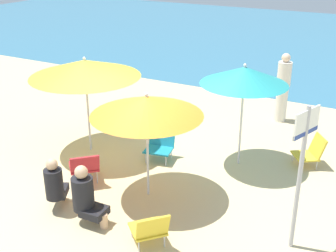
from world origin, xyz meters
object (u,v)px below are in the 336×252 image
Objects in this scene: beach_chair_b at (150,229)px; beach_chair_d at (160,145)px; umbrella_orange at (147,106)px; beach_chair_a at (311,151)px; umbrella_teal at (244,76)px; warning_sign at (302,158)px; person_b at (55,184)px; beach_chair_c at (84,166)px; umbrella_yellow at (85,68)px; person_c at (283,88)px; person_a at (86,196)px.

beach_chair_d is at bearing -21.72° from beach_chair_b.
umbrella_orange reaches higher than beach_chair_a.
umbrella_teal is 0.94× the size of warning_sign.
person_b is at bearing 38.76° from beach_chair_b.
beach_chair_c is at bearing -137.33° from umbrella_teal.
umbrella_yellow is 3.58× the size of beach_chair_d.
umbrella_teal reaches higher than person_c.
person_c is (1.53, 3.07, 0.52)m from beach_chair_d.
person_a reaches higher than person_b.
beach_chair_d is 0.64× the size of person_b.
umbrella_orange reaches higher than beach_chair_c.
person_c is at bearing 48.65° from umbrella_yellow.
beach_chair_b is (-1.45, -3.52, 0.01)m from beach_chair_a.
umbrella_teal is 3.23m from beach_chair_c.
person_a is at bearing -9.39° from beach_chair_d.
beach_chair_d is at bearing 172.47° from warning_sign.
umbrella_yellow is 3.65m from beach_chair_b.
person_a is (-0.40, -1.13, -1.12)m from umbrella_orange.
beach_chair_b reaches higher than beach_chair_a.
umbrella_yellow is 1.08× the size of umbrella_teal.
beach_chair_a is at bearing -70.31° from beach_chair_b.
person_a is (-1.35, -2.90, -1.28)m from umbrella_teal.
umbrella_yellow is at bearing -175.59° from warning_sign.
beach_chair_b is 5.52m from person_c.
umbrella_yellow is at bearing 99.39° from person_c.
umbrella_yellow reaches higher than umbrella_orange.
beach_chair_b is 0.34× the size of warning_sign.
warning_sign is at bearing -5.36° from umbrella_orange.
beach_chair_b is 2.69m from beach_chair_d.
umbrella_teal is 3.45m from person_a.
person_c is at bearing 76.06° from umbrella_orange.
beach_chair_c is 3.78m from warning_sign.
umbrella_orange reaches higher than beach_chair_b.
warning_sign reaches higher than person_b.
person_b is 5.79m from person_c.
warning_sign is (1.73, 0.95, 1.08)m from beach_chair_b.
beach_chair_c is at bearing -56.57° from umbrella_yellow.
beach_chair_d is 0.37× the size of person_c.
umbrella_teal is 3.30× the size of beach_chair_d.
beach_chair_b is (2.64, -2.10, -1.41)m from umbrella_yellow.
warning_sign is (2.92, -1.47, 1.08)m from beach_chair_d.
umbrella_teal is at bearing -52.40° from beach_chair_b.
warning_sign is (3.50, 0.84, 0.92)m from person_b.
beach_chair_a is at bearing 25.13° from umbrella_teal.
person_a reaches higher than beach_chair_c.
umbrella_yellow is 2.99× the size of beach_chair_b.
beach_chair_a is 4.33m from person_a.
umbrella_orange reaches higher than person_a.
beach_chair_b is at bearing -161.73° from beach_chair_c.
umbrella_yellow is at bearing -10.97° from beach_chair_c.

